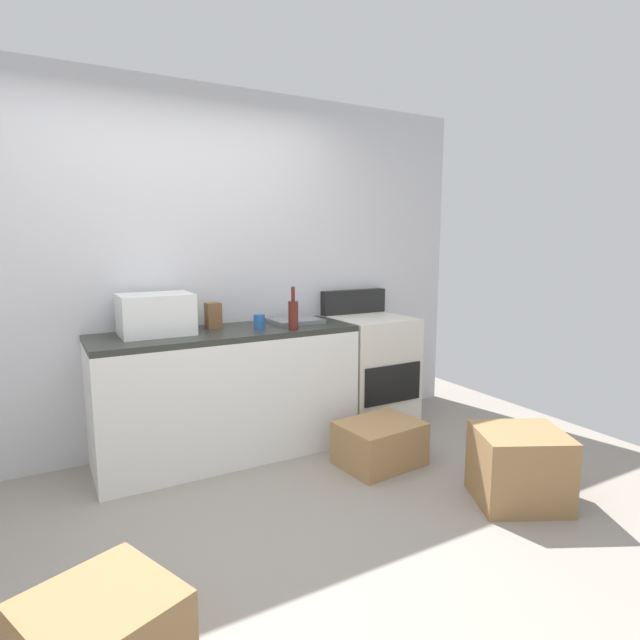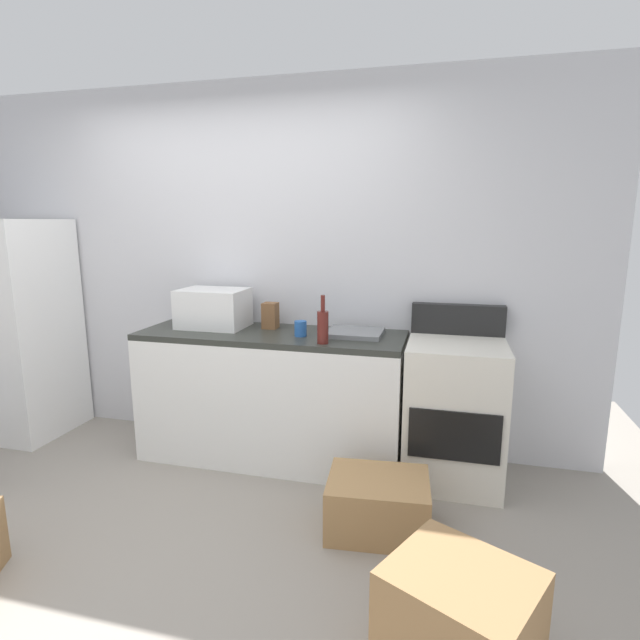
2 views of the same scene
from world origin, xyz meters
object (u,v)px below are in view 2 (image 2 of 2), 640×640
wine_bottle (323,326)px  coffee_mug (301,329)px  stove_oven (454,409)px  microwave (214,308)px  cardboard_box_large (378,504)px  cardboard_box_small (459,626)px  knife_block (270,316)px  refrigerator (18,329)px

wine_bottle → coffee_mug: (-0.19, 0.16, -0.06)m
stove_oven → microwave: (-1.67, 0.07, 0.57)m
wine_bottle → cardboard_box_large: bearing=-47.6°
microwave → coffee_mug: size_ratio=4.60×
stove_oven → coffee_mug: stove_oven is taller
wine_bottle → cardboard_box_small: 1.71m
microwave → wine_bottle: size_ratio=1.53×
wine_bottle → cardboard_box_large: wine_bottle is taller
coffee_mug → cardboard_box_large: coffee_mug is taller
microwave → knife_block: microwave is taller
coffee_mug → cardboard_box_small: size_ratio=0.20×
knife_block → coffee_mug: bearing=-33.6°
microwave → knife_block: size_ratio=2.56×
coffee_mug → knife_block: size_ratio=0.56×
coffee_mug → cardboard_box_large: bearing=-45.3°
cardboard_box_small → knife_block: bearing=128.6°
microwave → knife_block: (0.40, 0.06, -0.05)m
stove_oven → coffee_mug: bearing=-176.5°
stove_oven → cardboard_box_large: size_ratio=2.06×
refrigerator → knife_block: (2.00, 0.18, 0.16)m
refrigerator → cardboard_box_small: refrigerator is taller
stove_oven → coffee_mug: size_ratio=11.00×
coffee_mug → knife_block: knife_block is taller
stove_oven → cardboard_box_small: bearing=-89.3°
microwave → knife_block: 0.41m
refrigerator → stove_oven: 3.29m
stove_oven → wine_bottle: bearing=-165.0°
wine_bottle → cardboard_box_large: 1.06m
wine_bottle → coffee_mug: bearing=140.5°
refrigerator → microwave: refrigerator is taller
stove_oven → wine_bottle: 1.00m
cardboard_box_large → wine_bottle: bearing=132.4°
refrigerator → cardboard_box_large: refrigerator is taller
knife_block → wine_bottle: bearing=-36.1°
knife_block → stove_oven: bearing=-5.5°
stove_oven → knife_block: size_ratio=6.11×
refrigerator → microwave: bearing=4.4°
cardboard_box_small → coffee_mug: bearing=125.3°
knife_block → cardboard_box_large: (0.88, -0.80, -0.84)m
coffee_mug → cardboard_box_large: size_ratio=0.19×
refrigerator → cardboard_box_large: bearing=-12.1°
microwave → cardboard_box_large: microwave is taller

